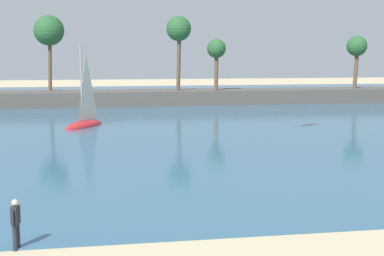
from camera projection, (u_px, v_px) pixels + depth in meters
sea at (125, 109)px, 62.75m from camera, size 220.00×90.30×0.06m
palm_headland at (143, 87)px, 67.88m from camera, size 103.14×6.48×12.71m
person_at_waterline at (16, 223)px, 17.66m from camera, size 0.28×0.53×1.67m
sailboat_mid_bay at (85, 118)px, 47.59m from camera, size 4.06×5.27×7.57m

